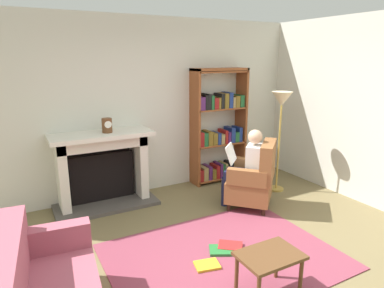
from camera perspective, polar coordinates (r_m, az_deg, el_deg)
ground at (r=3.68m, az=8.02°, el=-20.57°), size 14.00×14.00×0.00m
back_wall at (r=5.33m, az=-7.90°, el=6.20°), size 5.60×0.10×2.70m
side_wall_right at (r=5.83m, az=22.53°, el=5.94°), size 0.10×5.20×2.70m
area_rug at (r=3.88m, az=5.28°, el=-18.35°), size 2.40×1.80×0.01m
fireplace at (r=5.05m, az=-14.90°, el=-3.65°), size 1.43×0.64×1.09m
mantel_clock at (r=4.82m, az=-14.15°, el=3.06°), size 0.14×0.14×0.20m
bookshelf at (r=5.76m, az=4.51°, el=2.48°), size 0.96×0.32×1.93m
armchair_reading at (r=4.90m, az=10.48°, el=-5.83°), size 0.89×0.89×0.97m
seated_reader at (r=4.85m, az=9.21°, el=-3.53°), size 0.58×0.58×1.14m
side_table at (r=3.23m, az=12.92°, el=-18.60°), size 0.56×0.39×0.42m
scattered_books at (r=3.91m, az=5.09°, el=-17.68°), size 0.72×0.45×0.04m
floor_lamp at (r=5.40m, az=14.83°, el=5.93°), size 0.32×0.32×1.59m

